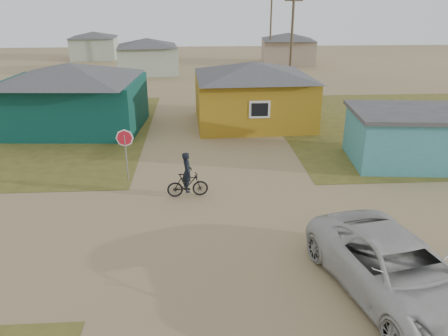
% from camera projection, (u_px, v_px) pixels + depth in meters
% --- Properties ---
extents(ground, '(120.00, 120.00, 0.00)m').
position_uv_depth(ground, '(231.00, 235.00, 14.92)').
color(ground, '#988157').
extents(grass_ne, '(20.00, 18.00, 0.00)m').
position_uv_depth(grass_ne, '(433.00, 124.00, 27.83)').
color(grass_ne, brown).
rests_on(grass_ne, ground).
extents(house_teal, '(8.93, 7.08, 4.00)m').
position_uv_depth(house_teal, '(72.00, 96.00, 26.18)').
color(house_teal, '#093630').
rests_on(house_teal, ground).
extents(house_yellow, '(7.72, 6.76, 3.90)m').
position_uv_depth(house_yellow, '(253.00, 92.00, 27.33)').
color(house_yellow, '#9B7217').
rests_on(house_yellow, ground).
extents(shed_turquoise, '(6.71, 4.93, 2.60)m').
position_uv_depth(shed_turquoise, '(416.00, 136.00, 21.04)').
color(shed_turquoise, teal).
rests_on(shed_turquoise, ground).
extents(house_pale_west, '(7.04, 6.15, 3.60)m').
position_uv_depth(house_pale_west, '(148.00, 55.00, 45.43)').
color(house_pale_west, '#A2AD95').
rests_on(house_pale_west, ground).
extents(house_beige_east, '(6.95, 6.05, 3.60)m').
position_uv_depth(house_beige_east, '(288.00, 48.00, 51.96)').
color(house_beige_east, gray).
rests_on(house_beige_east, ground).
extents(house_pale_north, '(6.28, 5.81, 3.40)m').
position_uv_depth(house_pale_north, '(94.00, 45.00, 56.12)').
color(house_pale_north, '#A2AD95').
rests_on(house_pale_north, ground).
extents(utility_pole_near, '(1.40, 0.20, 8.00)m').
position_uv_depth(utility_pole_near, '(291.00, 44.00, 34.21)').
color(utility_pole_near, brown).
rests_on(utility_pole_near, ground).
extents(utility_pole_far, '(1.40, 0.20, 8.00)m').
position_uv_depth(utility_pole_far, '(271.00, 29.00, 49.12)').
color(utility_pole_far, brown).
rests_on(utility_pole_far, ground).
extents(stop_sign, '(0.72, 0.34, 2.36)m').
position_uv_depth(stop_sign, '(125.00, 143.00, 18.73)').
color(stop_sign, gray).
rests_on(stop_sign, ground).
extents(cyclist, '(1.71, 0.63, 1.89)m').
position_uv_depth(cyclist, '(187.00, 181.00, 17.60)').
color(cyclist, black).
rests_on(cyclist, ground).
extents(vehicle, '(3.99, 6.45, 1.66)m').
position_uv_depth(vehicle, '(397.00, 270.00, 11.60)').
color(vehicle, '#B9B9B5').
rests_on(vehicle, ground).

